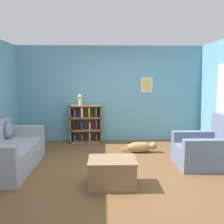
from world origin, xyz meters
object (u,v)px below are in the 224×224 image
(bookshelf, at_px, (86,124))
(dog, at_px, (141,147))
(couch, at_px, (7,153))
(vase, at_px, (80,99))
(coffee_table, at_px, (112,172))
(recliner_chair, at_px, (207,149))

(bookshelf, distance_m, dog, 1.73)
(couch, distance_m, vase, 2.49)
(coffee_table, distance_m, vase, 3.05)
(couch, xyz_separation_m, coffee_table, (1.98, -0.80, -0.08))
(couch, relative_size, recliner_chair, 1.78)
(dog, xyz_separation_m, vase, (-1.50, 0.98, 1.05))
(bookshelf, height_order, recliner_chair, same)
(bookshelf, distance_m, coffee_table, 2.89)
(vase, bearing_deg, recliner_chair, -35.74)
(couch, relative_size, vase, 6.46)
(bookshelf, height_order, dog, bookshelf)
(coffee_table, xyz_separation_m, dog, (0.74, 1.81, -0.11))
(coffee_table, bearing_deg, recliner_chair, 24.53)
(bookshelf, relative_size, recliner_chair, 0.98)
(couch, xyz_separation_m, recliner_chair, (3.89, 0.07, 0.02))
(bookshelf, distance_m, vase, 0.68)
(bookshelf, xyz_separation_m, vase, (-0.15, -0.02, 0.67))
(bookshelf, bearing_deg, vase, -172.20)
(dog, bearing_deg, bookshelf, 143.56)
(dog, relative_size, vase, 3.01)
(recliner_chair, xyz_separation_m, dog, (-1.17, 0.94, -0.21))
(couch, bearing_deg, dog, 20.47)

